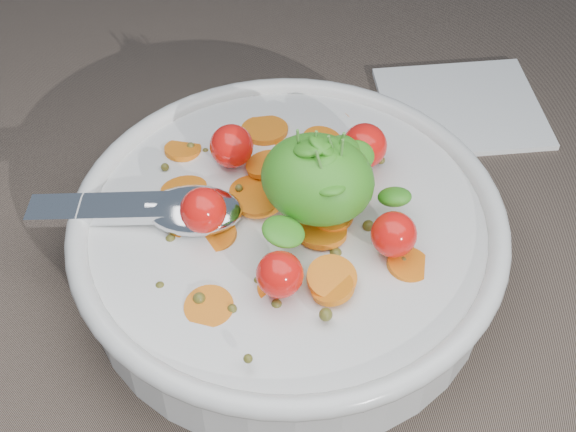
% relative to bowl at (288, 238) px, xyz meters
% --- Properties ---
extents(ground, '(6.00, 6.00, 0.00)m').
position_rel_bowl_xyz_m(ground, '(0.02, 0.02, -0.04)').
color(ground, brown).
rests_on(ground, ground).
extents(bowl, '(0.33, 0.31, 0.13)m').
position_rel_bowl_xyz_m(bowl, '(0.00, 0.00, 0.00)').
color(bowl, silver).
rests_on(bowl, ground).
extents(napkin, '(0.18, 0.17, 0.01)m').
position_rel_bowl_xyz_m(napkin, '(0.08, 0.23, -0.03)').
color(napkin, white).
rests_on(napkin, ground).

